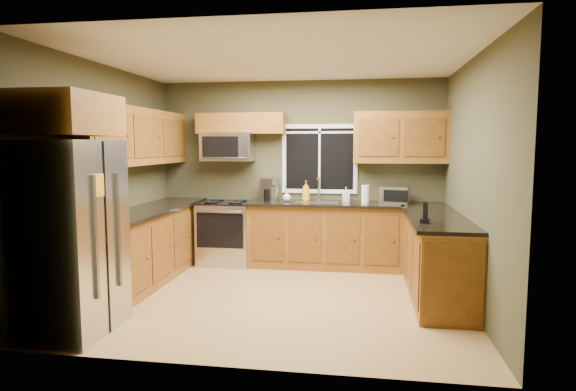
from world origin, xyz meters
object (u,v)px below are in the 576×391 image
(refrigerator, at_px, (71,237))
(soap_bottle_b, at_px, (346,194))
(cordless_phone, at_px, (425,217))
(paper_towel_roll, at_px, (365,194))
(toaster_oven, at_px, (395,195))
(coffee_maker, at_px, (269,190))
(range, at_px, (226,232))
(microwave, at_px, (228,147))
(soap_bottle_c, at_px, (287,196))
(soap_bottle_a, at_px, (306,191))
(kettle, at_px, (273,193))

(refrigerator, height_order, soap_bottle_b, refrigerator)
(cordless_phone, bearing_deg, paper_towel_roll, 110.77)
(toaster_oven, relative_size, paper_towel_roll, 1.58)
(refrigerator, xyz_separation_m, coffee_maker, (1.30, 2.92, 0.19))
(range, xyz_separation_m, microwave, (-0.00, 0.14, 1.26))
(soap_bottle_c, bearing_deg, refrigerator, -119.40)
(microwave, xyz_separation_m, paper_towel_roll, (2.03, -0.17, -0.66))
(refrigerator, height_order, soap_bottle_a, refrigerator)
(microwave, bearing_deg, toaster_oven, -2.72)
(soap_bottle_c, bearing_deg, coffee_maker, 161.21)
(paper_towel_roll, height_order, soap_bottle_a, soap_bottle_a)
(microwave, bearing_deg, soap_bottle_c, -5.36)
(microwave, height_order, toaster_oven, microwave)
(coffee_maker, distance_m, soap_bottle_c, 0.31)
(microwave, height_order, cordless_phone, microwave)
(range, height_order, toaster_oven, toaster_oven)
(range, xyz_separation_m, soap_bottle_c, (0.90, 0.05, 0.55))
(refrigerator, height_order, toaster_oven, refrigerator)
(kettle, relative_size, soap_bottle_b, 1.20)
(toaster_oven, xyz_separation_m, soap_bottle_a, (-1.27, 0.12, 0.03))
(range, bearing_deg, kettle, 7.23)
(coffee_maker, distance_m, paper_towel_roll, 1.42)
(coffee_maker, xyz_separation_m, soap_bottle_c, (0.29, -0.10, -0.08))
(coffee_maker, height_order, soap_bottle_a, coffee_maker)
(toaster_oven, distance_m, soap_bottle_c, 1.54)
(refrigerator, distance_m, soap_bottle_c, 3.24)
(paper_towel_roll, xyz_separation_m, soap_bottle_a, (-0.86, 0.18, 0.02))
(coffee_maker, height_order, soap_bottle_b, coffee_maker)
(soap_bottle_c, bearing_deg, kettle, 170.14)
(microwave, relative_size, toaster_oven, 1.71)
(soap_bottle_b, relative_size, cordless_phone, 0.95)
(paper_towel_roll, bearing_deg, toaster_oven, 8.21)
(paper_towel_roll, bearing_deg, kettle, 174.60)
(toaster_oven, bearing_deg, refrigerator, -138.23)
(kettle, height_order, cordless_phone, kettle)
(cordless_phone, bearing_deg, soap_bottle_a, 129.25)
(soap_bottle_c, bearing_deg, soap_bottle_b, 7.76)
(range, xyz_separation_m, kettle, (0.69, 0.09, 0.59))
(soap_bottle_a, bearing_deg, paper_towel_roll, -11.98)
(refrigerator, relative_size, soap_bottle_a, 6.12)
(toaster_oven, bearing_deg, kettle, 177.79)
(refrigerator, bearing_deg, range, 76.03)
(kettle, xyz_separation_m, soap_bottle_c, (0.21, -0.04, -0.04))
(microwave, xyz_separation_m, soap_bottle_c, (0.90, -0.08, -0.71))
(soap_bottle_c, relative_size, cordless_phone, 0.68)
(microwave, height_order, paper_towel_roll, microwave)
(paper_towel_roll, relative_size, cordless_phone, 1.29)
(coffee_maker, relative_size, soap_bottle_a, 1.10)
(soap_bottle_a, height_order, soap_bottle_c, soap_bottle_a)
(range, relative_size, soap_bottle_a, 3.19)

